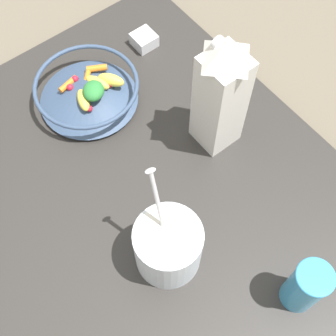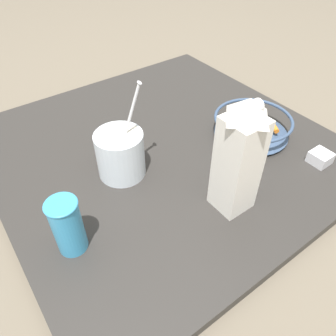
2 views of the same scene
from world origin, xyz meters
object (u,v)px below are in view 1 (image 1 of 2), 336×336
at_px(fruit_bowl, 88,91).
at_px(drinking_cup, 306,286).
at_px(yogurt_tub, 168,246).
at_px(milk_carton, 220,94).
at_px(spice_jar, 144,40).

xyz_separation_m(fruit_bowl, drinking_cup, (-0.06, 0.64, 0.03)).
relative_size(fruit_bowl, yogurt_tub, 0.92).
bearing_deg(drinking_cup, milk_carton, -106.98).
bearing_deg(yogurt_tub, fruit_bowl, -102.29).
bearing_deg(spice_jar, yogurt_tub, 58.08).
bearing_deg(drinking_cup, spice_jar, -102.40).
relative_size(yogurt_tub, spice_jar, 4.78).
relative_size(milk_carton, drinking_cup, 2.13).
height_order(milk_carton, yogurt_tub, milk_carton).
height_order(fruit_bowl, drinking_cup, drinking_cup).
height_order(milk_carton, spice_jar, milk_carton).
relative_size(milk_carton, yogurt_tub, 1.14).
distance_m(fruit_bowl, spice_jar, 0.22).
xyz_separation_m(milk_carton, drinking_cup, (0.12, 0.38, -0.08)).
relative_size(fruit_bowl, milk_carton, 0.81).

